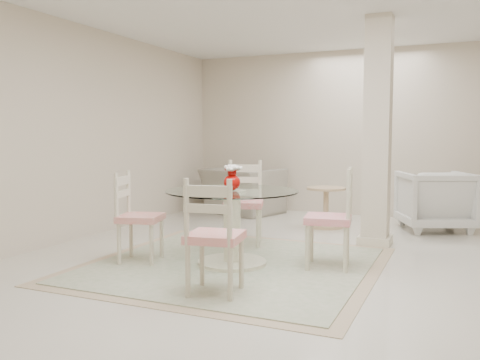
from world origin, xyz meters
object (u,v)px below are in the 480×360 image
at_px(column, 377,132).
at_px(red_vase, 232,177).
at_px(dining_chair_south, 213,228).
at_px(dining_chair_east, 336,211).
at_px(armchair_white, 435,200).
at_px(dining_chair_north, 244,196).
at_px(dining_table, 232,227).
at_px(side_table, 326,209).
at_px(dining_chair_west, 134,210).
at_px(recliner_taupe, 243,191).

bearing_deg(column, red_vase, -125.56).
bearing_deg(dining_chair_south, column, -117.97).
distance_m(dining_chair_east, armchair_white, 2.72).
xyz_separation_m(column, dining_chair_east, (-0.18, -1.35, -0.77)).
bearing_deg(column, armchair_white, 64.14).
height_order(dining_chair_north, dining_chair_south, dining_chair_north).
height_order(dining_table, dining_chair_south, dining_chair_south).
height_order(dining_chair_east, side_table, dining_chair_east).
bearing_deg(dining_chair_north, dining_chair_east, -47.05).
xyz_separation_m(dining_table, dining_chair_south, (0.27, -0.98, 0.18)).
relative_size(column, red_vase, 10.52).
height_order(dining_chair_north, dining_chair_west, dining_chair_north).
distance_m(dining_chair_east, dining_chair_west, 2.04).
xyz_separation_m(red_vase, recliner_taupe, (-1.26, 3.22, -0.52)).
height_order(red_vase, dining_chair_north, dining_chair_north).
height_order(dining_chair_south, side_table, dining_chair_south).
height_order(red_vase, side_table, red_vase).
bearing_deg(side_table, armchair_white, 14.65).
xyz_separation_m(armchair_white, side_table, (-1.43, -0.37, -0.15)).
height_order(dining_table, side_table, dining_table).
distance_m(armchair_white, side_table, 1.49).
xyz_separation_m(dining_chair_south, armchair_white, (1.50, 3.86, -0.15)).
distance_m(red_vase, side_table, 2.60).
xyz_separation_m(column, dining_table, (-1.16, -1.62, -0.96)).
bearing_deg(dining_chair_west, red_vase, -89.25).
relative_size(dining_chair_west, side_table, 1.80).
bearing_deg(red_vase, dining_chair_south, -74.51).
relative_size(dining_chair_east, dining_chair_south, 1.02).
bearing_deg(dining_chair_west, dining_chair_east, -89.29).
distance_m(dining_table, armchair_white, 3.38).
distance_m(column, dining_chair_east, 1.56).
distance_m(red_vase, armchair_white, 3.41).
xyz_separation_m(red_vase, side_table, (0.34, 2.50, -0.63)).
height_order(column, red_vase, column).
bearing_deg(recliner_taupe, dining_chair_south, 128.51).
height_order(column, side_table, column).
bearing_deg(dining_chair_east, column, 162.97).
xyz_separation_m(dining_chair_north, armchair_white, (2.06, 1.89, -0.17)).
distance_m(dining_chair_north, side_table, 1.67).
height_order(red_vase, dining_chair_west, dining_chair_west).
distance_m(dining_chair_west, side_table, 3.09).
distance_m(dining_chair_south, recliner_taupe, 4.47).
bearing_deg(dining_table, dining_chair_north, 106.23).
bearing_deg(red_vase, dining_chair_west, -164.13).
bearing_deg(dining_chair_west, dining_table, -89.09).
bearing_deg(dining_chair_south, side_table, -100.17).
relative_size(recliner_taupe, armchair_white, 1.28).
xyz_separation_m(dining_chair_west, recliner_taupe, (-0.28, 3.49, -0.16)).
xyz_separation_m(column, dining_chair_west, (-2.14, -1.90, -0.81)).
relative_size(dining_chair_north, armchair_white, 1.22).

